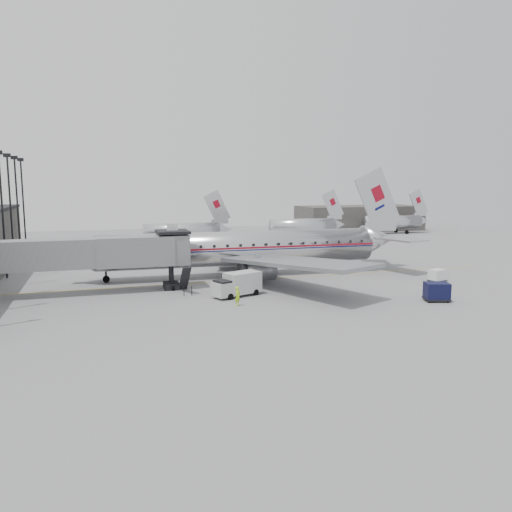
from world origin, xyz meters
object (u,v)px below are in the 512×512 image
at_px(baggage_cart_navy, 437,291).
at_px(ramp_worker, 238,296).
at_px(service_van, 237,284).
at_px(baggage_cart_white, 437,275).
at_px(airliner, 247,248).

distance_m(baggage_cart_navy, ramp_worker, 19.42).
relative_size(service_van, baggage_cart_white, 2.56).
relative_size(baggage_cart_navy, baggage_cart_white, 1.28).
relative_size(baggage_cart_white, ramp_worker, 1.16).
height_order(service_van, baggage_cart_navy, service_van).
distance_m(baggage_cart_navy, baggage_cart_white, 10.37).
relative_size(airliner, ramp_worker, 23.38).
distance_m(airliner, baggage_cart_navy, 23.52).
xyz_separation_m(service_van, baggage_cart_white, (24.29, 0.23, -0.49)).
height_order(service_van, ramp_worker, service_van).
height_order(baggage_cart_navy, baggage_cart_white, baggage_cart_navy).
xyz_separation_m(airliner, ramp_worker, (-5.33, -14.98, -2.51)).
distance_m(baggage_cart_white, ramp_worker, 25.70).
bearing_deg(service_van, baggage_cart_white, -20.80).
bearing_deg(baggage_cart_navy, baggage_cart_white, 69.81).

